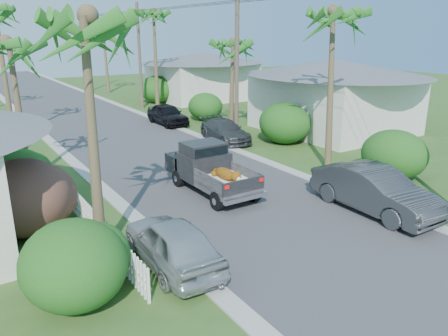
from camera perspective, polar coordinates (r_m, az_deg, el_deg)
ground at (r=14.73m, az=12.47°, el=-9.62°), size 120.00×120.00×0.00m
road at (r=35.97m, az=-17.00°, el=6.08°), size 8.00×100.00×0.02m
curb_left at (r=35.06m, az=-23.76°, el=5.12°), size 0.60×100.00×0.06m
curb_right at (r=37.34m, az=-10.65°, el=6.96°), size 0.60×100.00×0.06m
pickup_truck at (r=18.77m, az=-2.24°, el=0.09°), size 1.98×5.12×2.06m
parked_car_rn at (r=17.46m, az=19.04°, el=-2.79°), size 1.87×5.18×1.70m
parked_car_rm at (r=27.39m, az=0.13°, el=4.87°), size 2.27×4.68×1.31m
parked_car_rf at (r=32.73m, az=-7.39°, el=6.95°), size 1.78×4.37×1.49m
parked_car_ln at (r=12.93m, az=-6.78°, el=-9.69°), size 1.84×4.31×1.45m
palm_l_a at (r=12.51m, az=-18.14°, el=18.17°), size 4.40×4.40×8.20m
palm_l_b at (r=21.23m, az=-26.27°, el=14.48°), size 4.40×4.40×7.40m
palm_r_a at (r=21.89m, az=14.44°, el=19.06°), size 4.40×4.40×8.70m
palm_r_b at (r=28.99m, az=1.06°, el=16.12°), size 4.40×4.40×7.20m
palm_r_c at (r=38.46m, az=-9.20°, el=19.43°), size 4.40×4.40×9.40m
palm_r_d at (r=51.61m, az=-15.46°, el=16.94°), size 4.40×4.40×8.00m
shrub_l_a at (r=11.62m, az=-18.99°, el=-11.80°), size 2.60×2.86×2.20m
shrub_l_b at (r=16.04m, az=-24.64°, el=-3.51°), size 3.00×3.30×2.60m
shrub_l_c at (r=19.96m, az=-25.25°, el=-0.58°), size 2.40×2.64×2.00m
shrub_r_a at (r=21.68m, az=21.33°, el=1.64°), size 2.80×3.08×2.30m
shrub_r_b at (r=27.06m, az=7.90°, el=5.84°), size 3.00×3.30×2.50m
shrub_r_c at (r=34.14m, az=-2.45°, el=8.03°), size 2.60×2.86×2.10m
shrub_r_d at (r=43.14m, az=-8.75°, el=10.13°), size 3.20×3.52×2.60m
picket_fence at (r=16.16m, az=-17.71°, el=-5.61°), size 0.10×11.00×1.00m
house_right_near at (r=31.17m, az=14.13°, el=8.81°), size 8.00×9.00×4.80m
house_right_far at (r=45.32m, az=-2.93°, el=11.69°), size 9.00×8.00×4.60m
utility_pole_b at (r=26.84m, az=1.68°, el=13.12°), size 1.60×0.26×9.00m
utility_pole_c at (r=40.08m, az=-10.97°, el=14.23°), size 1.60×0.26×9.00m
utility_pole_d at (r=54.24m, az=-17.22°, el=14.53°), size 1.60×0.26×9.00m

